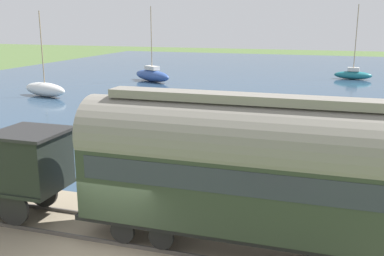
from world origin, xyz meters
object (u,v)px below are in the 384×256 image
at_px(rowboat_mid_harbor, 358,169).
at_px(rowboat_far_out, 301,176).
at_px(sailboat_white, 45,89).
at_px(rowboat_near_shore, 103,158).
at_px(sailboat_blue, 152,75).
at_px(steam_locomotive, 1,164).
at_px(passenger_coach, 245,166).
at_px(rowboat_off_pier, 176,146).
at_px(sailboat_teal, 353,74).

distance_m(rowboat_mid_harbor, rowboat_far_out, 3.21).
relative_size(sailboat_white, rowboat_near_shore, 4.01).
bearing_deg(sailboat_blue, rowboat_mid_harbor, -110.07).
xyz_separation_m(sailboat_white, rowboat_mid_harbor, (-14.05, -27.37, -0.49)).
height_order(steam_locomotive, sailboat_white, sailboat_white).
bearing_deg(sailboat_white, sailboat_blue, -9.04).
bearing_deg(passenger_coach, steam_locomotive, 90.00).
distance_m(passenger_coach, rowboat_mid_harbor, 10.83).
distance_m(passenger_coach, rowboat_off_pier, 12.56).
relative_size(steam_locomotive, passenger_coach, 0.62).
bearing_deg(sailboat_teal, sailboat_white, 132.98).
relative_size(sailboat_teal, rowboat_far_out, 3.53).
height_order(sailboat_white, rowboat_mid_harbor, sailboat_white).
relative_size(steam_locomotive, rowboat_off_pier, 2.40).
xyz_separation_m(steam_locomotive, rowboat_off_pier, (10.70, -2.46, -2.07)).
bearing_deg(sailboat_teal, sailboat_blue, 117.06).
relative_size(passenger_coach, rowboat_off_pier, 3.86).
relative_size(sailboat_teal, rowboat_near_shore, 4.49).
relative_size(passenger_coach, sailboat_teal, 1.13).
height_order(rowboat_mid_harbor, rowboat_far_out, rowboat_far_out).
xyz_separation_m(passenger_coach, sailboat_blue, (36.69, 18.24, -2.36)).
bearing_deg(rowboat_off_pier, sailboat_white, 19.56).
bearing_deg(rowboat_off_pier, rowboat_near_shore, 101.54).
xyz_separation_m(rowboat_far_out, rowboat_off_pier, (2.90, 7.00, -0.00)).
bearing_deg(rowboat_far_out, rowboat_near_shore, 44.09).
xyz_separation_m(passenger_coach, rowboat_near_shore, (7.70, 8.85, -2.93)).
height_order(sailboat_teal, rowboat_mid_harbor, sailboat_teal).
height_order(sailboat_blue, rowboat_off_pier, sailboat_blue).
relative_size(rowboat_mid_harbor, rowboat_near_shore, 1.11).
height_order(passenger_coach, rowboat_far_out, passenger_coach).
bearing_deg(rowboat_off_pier, rowboat_far_out, -146.60).
height_order(passenger_coach, sailboat_white, sailboat_white).
bearing_deg(rowboat_near_shore, sailboat_white, 47.81).
xyz_separation_m(rowboat_mid_harbor, rowboat_off_pier, (0.91, 9.51, 0.04)).
distance_m(sailboat_white, rowboat_far_out, 29.59).
bearing_deg(rowboat_near_shore, rowboat_far_out, -84.37).
distance_m(rowboat_mid_harbor, rowboat_off_pier, 9.55).
xyz_separation_m(steam_locomotive, rowboat_mid_harbor, (9.79, -11.97, -2.11)).
xyz_separation_m(sailboat_teal, sailboat_white, (-22.06, 28.02, 0.09)).
bearing_deg(rowboat_mid_harbor, rowboat_off_pier, 126.17).
relative_size(sailboat_teal, sailboat_blue, 1.03).
xyz_separation_m(passenger_coach, rowboat_far_out, (7.80, -1.08, -2.86)).
bearing_deg(sailboat_blue, sailboat_teal, -36.84).
xyz_separation_m(sailboat_white, rowboat_near_shore, (-16.15, -14.93, -0.51)).
distance_m(steam_locomotive, rowboat_near_shore, 8.01).
distance_m(sailboat_blue, rowboat_far_out, 34.75).
distance_m(sailboat_blue, rowboat_mid_harbor, 34.64).
bearing_deg(rowboat_far_out, passenger_coach, 125.66).
bearing_deg(rowboat_far_out, sailboat_teal, -51.23).
relative_size(steam_locomotive, rowboat_far_out, 2.47).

